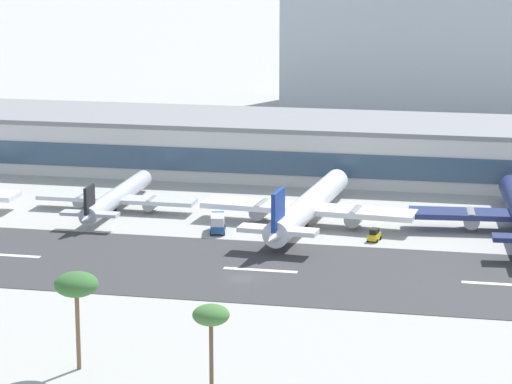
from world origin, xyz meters
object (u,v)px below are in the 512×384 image
airliner_navy_tail_gate_2 (306,208)px  palm_tree_2 (76,286)px  palm_tree_3 (211,317)px  service_baggage_tug_1 (374,235)px  service_box_truck_2 (218,223)px  airliner_black_tail_gate_1 (115,198)px  distant_hotel_block (452,47)px  terminal_building (254,144)px

airliner_navy_tail_gate_2 → palm_tree_2: 78.09m
palm_tree_2 → palm_tree_3: size_ratio=1.12×
palm_tree_3 → service_baggage_tug_1: bearing=81.2°
service_baggage_tug_1 → palm_tree_2: palm_tree_2 is taller
service_box_truck_2 → palm_tree_3: palm_tree_3 is taller
airliner_black_tail_gate_1 → palm_tree_3: bearing=-154.6°
distant_hotel_block → palm_tree_3: distant_hotel_block is taller
airliner_navy_tail_gate_2 → palm_tree_3: bearing=-173.3°
terminal_building → airliner_navy_tail_gate_2: (19.58, -46.93, -2.66)m
airliner_navy_tail_gate_2 → airliner_black_tail_gate_1: bearing=89.5°
service_box_truck_2 → palm_tree_2: (-1.37, -68.53, 9.00)m
distant_hotel_block → airliner_black_tail_gate_1: distant_hotel_block is taller
palm_tree_2 → service_box_truck_2: bearing=88.9°
airliner_black_tail_gate_1 → airliner_navy_tail_gate_2: 37.98m
terminal_building → service_baggage_tug_1: 64.01m
distant_hotel_block → palm_tree_3: bearing=-94.4°
service_box_truck_2 → terminal_building: bearing=-7.0°
service_baggage_tug_1 → palm_tree_2: 75.01m
terminal_building → service_baggage_tug_1: bearing=-59.0°
airliner_black_tail_gate_1 → palm_tree_2: palm_tree_2 is taller
service_baggage_tug_1 → palm_tree_3: (-11.35, -73.19, 8.63)m
airliner_navy_tail_gate_2 → palm_tree_3: palm_tree_3 is taller
airliner_black_tail_gate_1 → service_baggage_tug_1: bearing=-102.5°
service_box_truck_2 → palm_tree_3: (16.80, -73.45, 7.89)m
terminal_building → service_box_truck_2: terminal_building is taller
airliner_black_tail_gate_1 → service_box_truck_2: bearing=-116.0°
distant_hotel_block → palm_tree_2: 226.75m
palm_tree_3 → palm_tree_2: bearing=164.8°
terminal_building → service_baggage_tug_1: terminal_building is taller
distant_hotel_block → palm_tree_2: (-35.63, -223.80, -7.65)m
airliner_black_tail_gate_1 → palm_tree_3: 93.88m
service_box_truck_2 → palm_tree_3: size_ratio=0.57×
distant_hotel_block → airliner_black_tail_gate_1: (-57.19, -143.96, -15.86)m
airliner_navy_tail_gate_2 → palm_tree_2: bearing=173.3°
airliner_black_tail_gate_1 → palm_tree_2: (21.56, -79.85, 8.21)m
distant_hotel_block → service_box_truck_2: size_ratio=15.40×
terminal_building → distant_hotel_block: 108.82m
terminal_building → palm_tree_2: (3.36, -122.96, 4.71)m
airliner_black_tail_gate_1 → palm_tree_2: bearing=-164.6°
airliner_black_tail_gate_1 → airliner_navy_tail_gate_2: (37.78, -3.81, 0.84)m
palm_tree_2 → palm_tree_3: palm_tree_2 is taller
terminal_building → airliner_black_tail_gate_1: 46.93m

